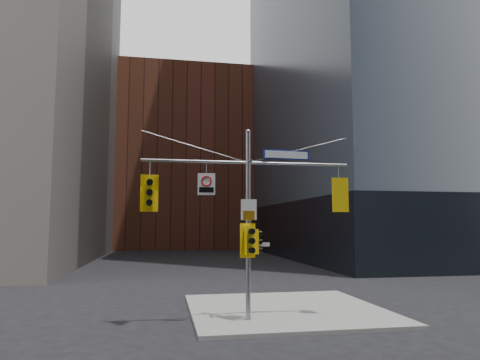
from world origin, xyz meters
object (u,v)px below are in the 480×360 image
object	(u,v)px
traffic_light_west_arm	(149,193)
traffic_light_pole_side	(256,242)
street_sign_blade	(286,155)
traffic_light_pole_front	(250,241)
regulatory_sign_arm	(206,183)
signal_assembly	(248,204)
traffic_light_east_arm	(339,195)

from	to	relation	value
traffic_light_west_arm	traffic_light_pole_side	distance (m)	4.37
street_sign_blade	traffic_light_pole_front	bearing A→B (deg)	-174.13
traffic_light_west_arm	regulatory_sign_arm	bearing A→B (deg)	-3.50
signal_assembly	regulatory_sign_arm	size ratio (longest dim) A/B	9.83
traffic_light_pole_side	regulatory_sign_arm	bearing A→B (deg)	94.24
regulatory_sign_arm	traffic_light_pole_front	bearing A→B (deg)	-2.94
traffic_light_east_arm	street_sign_blade	bearing A→B (deg)	9.46
traffic_light_west_arm	traffic_light_pole_front	world-z (taller)	traffic_light_west_arm
traffic_light_west_arm	traffic_light_east_arm	xyz separation A→B (m)	(7.33, -0.01, -0.00)
traffic_light_west_arm	traffic_light_pole_front	bearing A→B (deg)	-6.94
traffic_light_pole_side	street_sign_blade	size ratio (longest dim) A/B	0.50
traffic_light_pole_front	street_sign_blade	distance (m)	3.64
traffic_light_pole_side	street_sign_blade	xyz separation A→B (m)	(1.21, -0.00, 3.34)
signal_assembly	traffic_light_pole_side	world-z (taller)	signal_assembly
traffic_light_pole_front	street_sign_blade	bearing A→B (deg)	-3.04
signal_assembly	regulatory_sign_arm	bearing A→B (deg)	-179.27
street_sign_blade	regulatory_sign_arm	distance (m)	3.33
traffic_light_pole_front	regulatory_sign_arm	size ratio (longest dim) A/B	1.57
traffic_light_east_arm	traffic_light_pole_side	bearing A→B (deg)	9.46
traffic_light_west_arm	traffic_light_east_arm	size ratio (longest dim) A/B	1.02
signal_assembly	traffic_light_east_arm	distance (m)	3.68
street_sign_blade	traffic_light_west_arm	bearing A→B (deg)	175.71
signal_assembly	traffic_light_west_arm	xyz separation A→B (m)	(-3.67, 0.01, 0.38)
traffic_light_pole_front	street_sign_blade	world-z (taller)	street_sign_blade
signal_assembly	regulatory_sign_arm	world-z (taller)	signal_assembly
signal_assembly	traffic_light_pole_side	xyz separation A→B (m)	(0.32, 0.00, -1.41)
traffic_light_west_arm	traffic_light_pole_front	xyz separation A→B (m)	(3.67, -0.28, -1.75)
traffic_light_pole_side	street_sign_blade	distance (m)	3.56
traffic_light_pole_side	regulatory_sign_arm	distance (m)	2.89
street_sign_blade	regulatory_sign_arm	xyz separation A→B (m)	(-3.12, -0.02, -1.17)
traffic_light_pole_side	traffic_light_pole_front	distance (m)	0.42
traffic_light_pole_front	regulatory_sign_arm	world-z (taller)	regulatory_sign_arm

